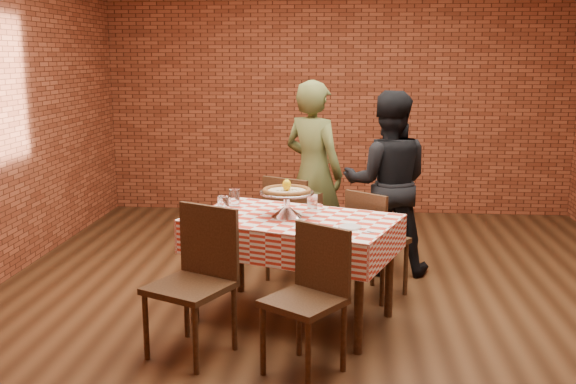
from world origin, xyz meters
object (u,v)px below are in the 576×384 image
Objects in this scene: chair_near_right at (304,304)px; chair_near_left at (190,285)px; condiment_caddy at (315,201)px; chair_far_right at (378,243)px; chair_far_left at (297,227)px; water_glass_right at (234,198)px; diner_olive at (313,173)px; pizza at (287,191)px; diner_black at (387,183)px; pizza_stand at (287,204)px; water_glass_left at (223,205)px; table at (293,269)px.

chair_near_left is at bearing -159.63° from chair_near_right.
chair_far_right is at bearing 61.96° from condiment_caddy.
chair_far_left is (-0.18, 0.64, -0.37)m from condiment_caddy.
condiment_caddy is 0.13× the size of chair_near_left.
water_glass_right is at bearing 80.20° from chair_far_left.
chair_far_right is at bearing 157.15° from diner_olive.
condiment_caddy is 0.14× the size of chair_near_right.
pizza is 2.65× the size of water_glass_right.
chair_near_left is 1.06× the size of chair_near_right.
chair_far_left is 0.88m from diner_black.
pizza_stand reaches higher than water_glass_right.
chair_far_left is at bearing 95.70° from chair_near_left.
chair_near_left is at bearing 106.10° from diner_olive.
pizza reaches higher than chair_near_right.
chair_near_right is at bearing 74.55° from diner_black.
chair_far_left reaches higher than condiment_caddy.
diner_olive reaches higher than diner_black.
chair_near_right is 0.56× the size of diner_black.
water_glass_right is at bearing -153.76° from condiment_caddy.
diner_olive is (0.67, 2.03, 0.36)m from chair_near_left.
pizza_stand is 0.51m from water_glass_right.
chair_near_left is at bearing 96.80° from chair_far_left.
pizza_stand is 0.44× the size of chair_far_left.
chair_far_right is at bearing 11.47° from water_glass_right.
chair_far_left is at bearing 53.18° from water_glass_right.
water_glass_right is at bearing 97.80° from diner_olive.
chair_far_left is at bearing 89.37° from pizza_stand.
diner_olive is at bearing 66.70° from water_glass_left.
water_glass_right is 0.14× the size of chair_far_left.
pizza is 0.22× the size of diner_black.
pizza is 1.00m from chair_near_right.
pizza is 0.36× the size of chair_near_left.
diner_olive reaches higher than chair_far_left.
water_glass_left is 0.08× the size of diner_black.
table is at bearing 72.84° from chair_near_left.
chair_far_right is at bearing 23.12° from water_glass_left.
diner_black is (1.32, 1.79, 0.32)m from chair_near_left.
pizza_stand is 0.46× the size of chair_far_right.
pizza_stand is 3.15× the size of condiment_caddy.
chair_near_left is at bearing -129.94° from pizza.
water_glass_right is (-0.47, 0.31, 0.45)m from table.
chair_near_right is at bearing 11.34° from chair_near_left.
table is at bearing -27.90° from pizza.
condiment_caddy is at bearing 76.13° from chair_near_left.
table is 1.62× the size of chair_far_right.
diner_olive reaches higher than water_glass_right.
chair_far_left is at bearing 137.53° from condiment_caddy.
chair_far_right is 0.72m from diner_black.
pizza_stand is at bearing 119.41° from diner_olive.
water_glass_right reaches higher than chair_near_right.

